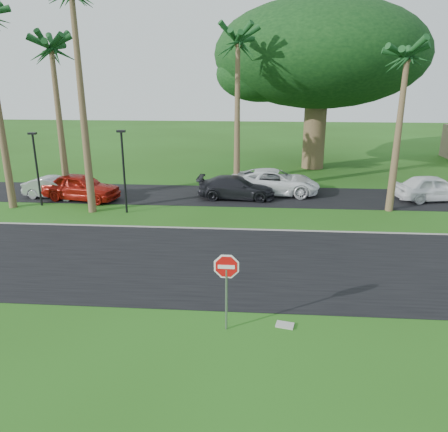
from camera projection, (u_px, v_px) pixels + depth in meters
name	position (u px, v px, depth m)	size (l,w,h in m)	color
ground	(219.00, 284.00, 16.36)	(120.00, 120.00, 0.00)	#224A12
road	(223.00, 262.00, 18.25)	(120.00, 8.00, 0.02)	black
parking_strip	(235.00, 196.00, 28.21)	(120.00, 5.00, 0.02)	black
curb	(229.00, 229.00, 22.09)	(120.00, 0.12, 0.06)	gray
stop_sign_near	(226.00, 277.00, 12.93)	(1.05, 0.07, 2.62)	gray
palm_left_mid	(52.00, 52.00, 24.86)	(5.00, 5.00, 10.00)	brown
palm_center	(238.00, 46.00, 26.81)	(5.00, 5.00, 10.50)	brown
palm_right_near	(407.00, 60.00, 22.67)	(5.00, 5.00, 9.50)	brown
canopy_tree	(319.00, 55.00, 34.03)	(16.50, 16.50, 13.12)	brown
streetlight_left	(36.00, 164.00, 25.42)	(0.45, 0.25, 4.34)	black
streetlight_right	(124.00, 167.00, 24.03)	(0.45, 0.25, 4.64)	black
car_silver	(55.00, 188.00, 27.52)	(1.40, 4.01, 1.32)	#A0A2A6
car_red	(81.00, 187.00, 27.09)	(1.95, 4.84, 1.65)	#A3160D
car_dark	(236.00, 188.00, 27.42)	(1.97, 4.84, 1.40)	black
car_minivan	(275.00, 182.00, 28.41)	(2.67, 5.80, 1.61)	white
car_pickup	(433.00, 188.00, 26.96)	(1.87, 4.64, 1.58)	white
utility_slab	(285.00, 325.00, 13.62)	(0.55, 0.35, 0.06)	#A2A29A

